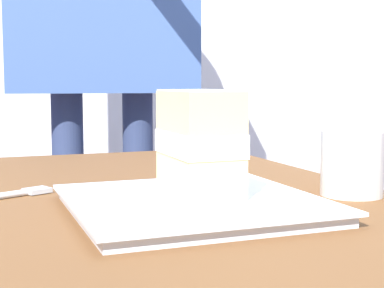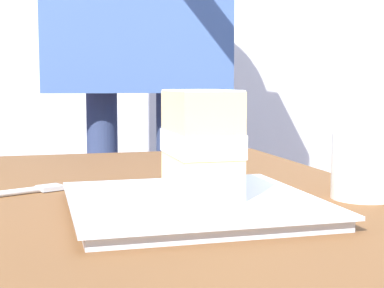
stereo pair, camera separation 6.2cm
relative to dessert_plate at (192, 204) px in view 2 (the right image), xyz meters
name	(u,v)px [view 2 (the right image)]	position (x,y,z in m)	size (l,w,h in m)	color
dessert_plate	(192,204)	(0.00, 0.00, 0.00)	(0.26, 0.26, 0.02)	white
cake_slice	(201,143)	(-0.01, 0.01, 0.07)	(0.11, 0.07, 0.12)	#EAD18C
dessert_fork	(10,193)	(-0.14, -0.19, 0.00)	(0.09, 0.16, 0.01)	silver
coffee_cup	(364,165)	(-0.02, 0.22, 0.03)	(0.08, 0.08, 0.08)	silver
patio_building	(162,26)	(-3.84, 0.79, 0.56)	(4.92, 2.16, 2.56)	silver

